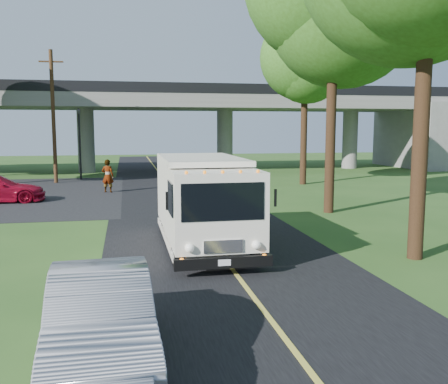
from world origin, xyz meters
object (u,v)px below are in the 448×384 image
object	(u,v)px
traffic_signal	(80,136)
pedestrian	(108,176)
silver_sedan	(101,318)
tree_right_far	(309,58)
utility_pole	(53,116)
step_van	(203,199)

from	to	relation	value
traffic_signal	pedestrian	bearing A→B (deg)	-74.53
pedestrian	silver_sedan	bearing A→B (deg)	111.49
traffic_signal	silver_sedan	world-z (taller)	traffic_signal
tree_right_far	silver_sedan	world-z (taller)	tree_right_far
utility_pole	step_van	xyz separation A→B (m)	(7.14, -20.43, -3.04)
utility_pole	pedestrian	xyz separation A→B (m)	(3.70, -5.95, -3.61)
traffic_signal	step_van	distance (m)	23.19
silver_sedan	pedestrian	size ratio (longest dim) A/B	2.34
tree_right_far	pedestrian	distance (m)	15.03
step_van	utility_pole	bearing A→B (deg)	109.09
utility_pole	pedestrian	world-z (taller)	utility_pole
utility_pole	silver_sedan	world-z (taller)	utility_pole
pedestrian	step_van	bearing A→B (deg)	123.28
pedestrian	tree_right_far	bearing A→B (deg)	-152.27
silver_sedan	pedestrian	bearing A→B (deg)	88.62
traffic_signal	step_van	world-z (taller)	traffic_signal
traffic_signal	pedestrian	distance (m)	8.54
traffic_signal	pedestrian	size ratio (longest dim) A/B	2.65
traffic_signal	utility_pole	world-z (taller)	utility_pole
step_van	pedestrian	world-z (taller)	step_van
step_van	silver_sedan	bearing A→B (deg)	-110.87
utility_pole	tree_right_far	world-z (taller)	tree_right_far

